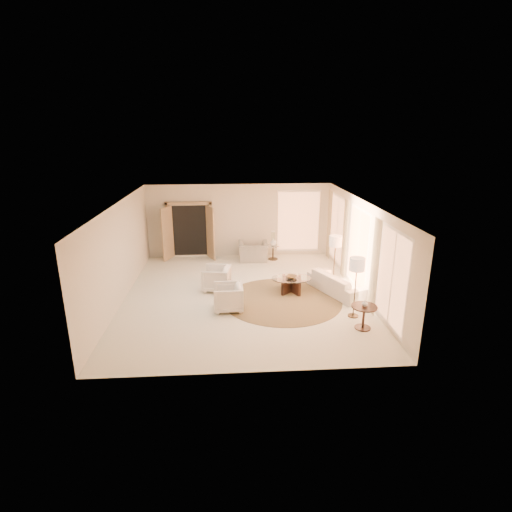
{
  "coord_description": "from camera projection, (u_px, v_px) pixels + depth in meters",
  "views": [
    {
      "loc": [
        -0.39,
        -11.05,
        4.75
      ],
      "look_at": [
        0.4,
        0.4,
        1.1
      ],
      "focal_mm": 28.0,
      "sensor_mm": 36.0,
      "label": 1
    }
  ],
  "objects": [
    {
      "name": "side_table",
      "position": [
        273.0,
        251.0,
        15.18
      ],
      "size": [
        0.48,
        0.48,
        0.56
      ],
      "rotation": [
        0.0,
        0.0,
        -0.27
      ],
      "color": "#2F281C",
      "rests_on": "room"
    },
    {
      "name": "room",
      "position": [
        243.0,
        251.0,
        11.55
      ],
      "size": [
        7.04,
        8.04,
        2.83
      ],
      "color": "white",
      "rests_on": "ground"
    },
    {
      "name": "area_rug",
      "position": [
        282.0,
        300.0,
        11.63
      ],
      "size": [
        4.56,
        4.56,
        0.01
      ],
      "primitive_type": "cylinder",
      "rotation": [
        0.0,
        0.0,
        -0.42
      ],
      "color": "#44341D",
      "rests_on": "room"
    },
    {
      "name": "armchair_left",
      "position": [
        217.0,
        277.0,
        12.26
      ],
      "size": [
        0.87,
        0.91,
        0.82
      ],
      "primitive_type": "imported",
      "rotation": [
        0.0,
        0.0,
        -1.73
      ],
      "color": "white",
      "rests_on": "room"
    },
    {
      "name": "sofa",
      "position": [
        337.0,
        283.0,
        12.09
      ],
      "size": [
        1.59,
        2.22,
        0.6
      ],
      "primitive_type": "imported",
      "rotation": [
        0.0,
        0.0,
        2.0
      ],
      "color": "white",
      "rests_on": "room"
    },
    {
      "name": "floor_lamp_near",
      "position": [
        335.0,
        243.0,
        12.4
      ],
      "size": [
        0.39,
        0.39,
        1.61
      ],
      "rotation": [
        0.0,
        0.0,
        -0.4
      ],
      "color": "#2F281C",
      "rests_on": "room"
    },
    {
      "name": "curtains_right",
      "position": [
        348.0,
        242.0,
        12.75
      ],
      "size": [
        0.06,
        5.2,
        2.6
      ],
      "primitive_type": null,
      "color": "tan",
      "rests_on": "room"
    },
    {
      "name": "window_back_corner",
      "position": [
        298.0,
        221.0,
        15.47
      ],
      "size": [
        1.7,
        0.1,
        2.4
      ],
      "primitive_type": null,
      "color": "#EC965E",
      "rests_on": "room"
    },
    {
      "name": "french_doors",
      "position": [
        189.0,
        231.0,
        15.15
      ],
      "size": [
        1.95,
        0.66,
        2.16
      ],
      "color": "tan",
      "rests_on": "room"
    },
    {
      "name": "end_vase",
      "position": [
        365.0,
        303.0,
        9.77
      ],
      "size": [
        0.18,
        0.18,
        0.15
      ],
      "primitive_type": "imported",
      "rotation": [
        0.0,
        0.0,
        0.22
      ],
      "color": "white",
      "rests_on": "end_table"
    },
    {
      "name": "windows_right",
      "position": [
        359.0,
        249.0,
        11.88
      ],
      "size": [
        0.1,
        6.4,
        2.4
      ],
      "primitive_type": null,
      "color": "#EC965E",
      "rests_on": "room"
    },
    {
      "name": "end_table",
      "position": [
        364.0,
        313.0,
        9.85
      ],
      "size": [
        0.64,
        0.64,
        0.61
      ],
      "rotation": [
        0.0,
        0.0,
        -0.42
      ],
      "color": "black",
      "rests_on": "room"
    },
    {
      "name": "bowl",
      "position": [
        292.0,
        277.0,
        12.09
      ],
      "size": [
        0.42,
        0.42,
        0.08
      ],
      "primitive_type": "imported",
      "rotation": [
        0.0,
        0.0,
        -0.44
      ],
      "color": "brown",
      "rests_on": "coffee_table"
    },
    {
      "name": "floor_lamp_far",
      "position": [
        357.0,
        267.0,
        10.21
      ],
      "size": [
        0.4,
        0.4,
        1.63
      ],
      "rotation": [
        0.0,
        0.0,
        -0.12
      ],
      "color": "#2F281C",
      "rests_on": "room"
    },
    {
      "name": "coffee_table",
      "position": [
        291.0,
        283.0,
        12.15
      ],
      "size": [
        1.41,
        1.41,
        0.44
      ],
      "rotation": [
        0.0,
        0.0,
        -0.18
      ],
      "color": "black",
      "rests_on": "room"
    },
    {
      "name": "side_vase",
      "position": [
        273.0,
        242.0,
        15.08
      ],
      "size": [
        0.33,
        0.33,
        0.27
      ],
      "primitive_type": "imported",
      "rotation": [
        0.0,
        0.0,
        -0.37
      ],
      "color": "white",
      "rests_on": "side_table"
    },
    {
      "name": "armchair_right",
      "position": [
        228.0,
        296.0,
        10.89
      ],
      "size": [
        0.75,
        0.8,
        0.8
      ],
      "primitive_type": "imported",
      "rotation": [
        0.0,
        0.0,
        -1.55
      ],
      "color": "white",
      "rests_on": "room"
    },
    {
      "name": "accent_chair",
      "position": [
        253.0,
        248.0,
        15.02
      ],
      "size": [
        1.1,
        0.73,
        0.95
      ],
      "primitive_type": "imported",
      "rotation": [
        0.0,
        0.0,
        3.12
      ],
      "color": "gray",
      "rests_on": "room"
    }
  ]
}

